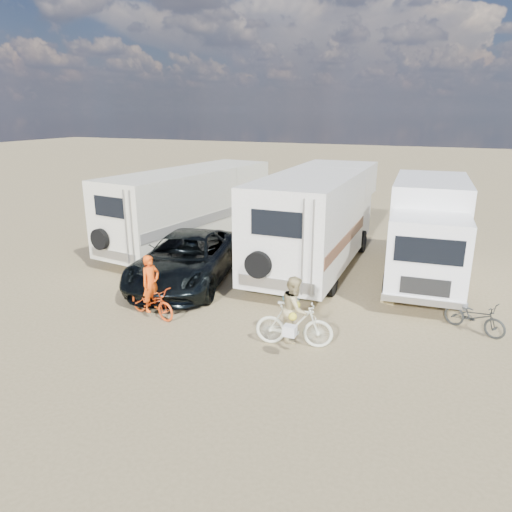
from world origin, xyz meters
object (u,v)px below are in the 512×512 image
at_px(bike_woman, 294,324).
at_px(rider_man, 151,289).
at_px(rider_woman, 294,315).
at_px(crate, 390,297).
at_px(rv_main, 317,221).
at_px(bike_man, 152,301).
at_px(dark_suv, 187,259).
at_px(cooler, 291,292).
at_px(box_truck, 428,234).
at_px(rv_left, 190,209).
at_px(bike_parked, 475,316).

height_order(bike_woman, rider_man, rider_man).
bearing_deg(rider_woman, crate, -37.02).
height_order(rv_main, bike_man, rv_main).
xyz_separation_m(dark_suv, bike_woman, (4.67, -2.86, -0.24)).
bearing_deg(rider_man, cooler, -33.68).
relative_size(rv_main, cooler, 16.85).
xyz_separation_m(bike_man, crate, (5.91, 3.59, -0.27)).
relative_size(box_truck, cooler, 12.96).
relative_size(rv_left, rider_woman, 5.28).
distance_m(rv_left, bike_woman, 9.50).
bearing_deg(crate, box_truck, 70.94).
bearing_deg(rv_main, rider_man, -116.58).
bearing_deg(bike_man, rider_man, -165.41).
bearing_deg(rv_left, rider_woman, -36.70).
height_order(bike_woman, crate, bike_woman).
height_order(rv_main, bike_parked, rv_main).
xyz_separation_m(rv_left, bike_woman, (6.73, -6.63, -1.03)).
relative_size(rv_left, cooler, 16.87).
bearing_deg(rv_main, bike_man, -116.58).
relative_size(rider_woman, bike_parked, 0.99).
relative_size(dark_suv, bike_woman, 3.07).
distance_m(bike_man, rider_woman, 4.16).
relative_size(rider_woman, crate, 3.91).
xyz_separation_m(dark_suv, crate, (6.43, 0.84, -0.64)).
relative_size(rv_main, bike_parked, 5.24).
relative_size(box_truck, bike_man, 3.88).
xyz_separation_m(box_truck, dark_suv, (-7.19, -3.04, -0.85)).
bearing_deg(rider_man, rv_main, -11.49).
xyz_separation_m(bike_woman, bike_parked, (4.01, 2.53, -0.14)).
distance_m(dark_suv, crate, 6.52).
distance_m(bike_woman, rider_woman, 0.23).
distance_m(rv_main, rider_woman, 6.28).
relative_size(bike_man, crate, 4.09).
relative_size(rv_main, box_truck, 1.30).
bearing_deg(bike_man, cooler, -33.68).
relative_size(box_truck, dark_suv, 1.12).
distance_m(rider_woman, cooler, 3.12).
distance_m(bike_man, crate, 6.92).
bearing_deg(box_truck, crate, -112.88).
height_order(rv_main, bike_woman, rv_main).
height_order(box_truck, rider_woman, box_truck).
xyz_separation_m(bike_man, bike_parked, (8.16, 2.41, -0.02)).
bearing_deg(rider_man, bike_parked, -58.98).
relative_size(bike_man, rider_man, 1.05).
bearing_deg(bike_man, bike_woman, -77.05).
relative_size(rv_main, rv_left, 1.00).
distance_m(bike_woman, cooler, 3.08).
bearing_deg(bike_woman, rv_main, -0.23).
bearing_deg(box_truck, rv_main, 173.39).
bearing_deg(rider_man, rider_woman, -77.05).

